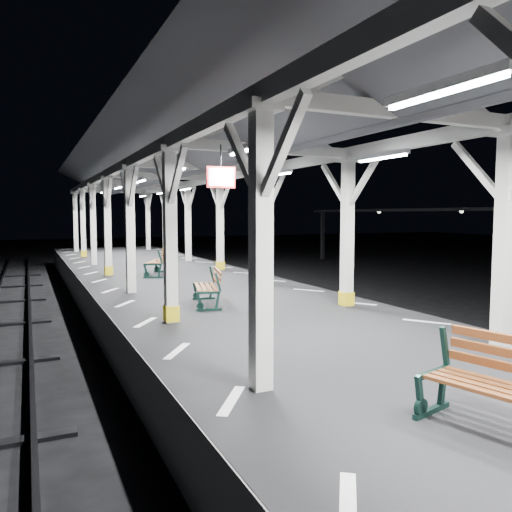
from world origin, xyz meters
TOP-DOWN VIEW (x-y plane):
  - ground at (0.00, 0.00)m, footprint 120.00×120.00m
  - platform at (0.00, 0.00)m, footprint 6.00×50.00m
  - hazard_stripes_left at (-2.45, 0.00)m, footprint 1.00×48.00m
  - hazard_stripes_right at (2.45, 0.00)m, footprint 1.00×48.00m
  - canopy at (0.00, -0.01)m, footprint 5.40×49.00m
  - bench_mid at (-0.70, 3.47)m, footprint 0.91×1.60m
  - bench_far at (-0.36, 9.41)m, footprint 1.29×1.85m

SIDE VIEW (x-z plane):
  - ground at x=0.00m, z-range 0.00..0.00m
  - platform at x=0.00m, z-range 0.00..1.00m
  - hazard_stripes_left at x=-2.45m, z-range 1.00..1.01m
  - hazard_stripes_right at x=2.45m, z-range 1.00..1.01m
  - bench_mid at x=-0.70m, z-range 1.03..1.84m
  - bench_far at x=-0.36m, z-range 1.03..1.98m
  - canopy at x=0.00m, z-range 2.23..6.88m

